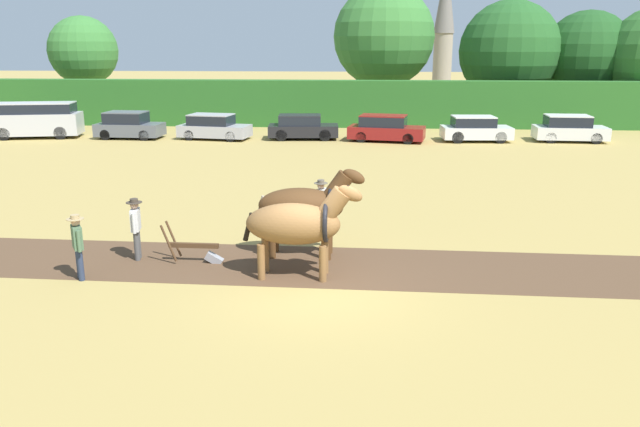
# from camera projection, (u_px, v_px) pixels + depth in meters

# --- Properties ---
(ground_plane) EXTENTS (240.00, 240.00, 0.00)m
(ground_plane) POSITION_uv_depth(u_px,v_px,m) (321.00, 287.00, 14.39)
(ground_plane) COLOR #A88E4C
(plowed_furrow_strip) EXTENTS (29.89, 3.64, 0.01)m
(plowed_furrow_strip) POSITION_uv_depth(u_px,v_px,m) (127.00, 260.00, 16.21)
(plowed_furrow_strip) COLOR brown
(plowed_furrow_strip) RESTS_ON ground
(hedgerow) EXTENTS (55.09, 1.50, 3.10)m
(hedgerow) POSITION_uv_depth(u_px,v_px,m) (351.00, 104.00, 42.23)
(hedgerow) COLOR #286023
(hedgerow) RESTS_ON ground
(tree_far_left) EXTENTS (5.20, 5.20, 7.57)m
(tree_far_left) POSITION_uv_depth(u_px,v_px,m) (83.00, 51.00, 47.67)
(tree_far_left) COLOR brown
(tree_far_left) RESTS_ON ground
(tree_left) EXTENTS (7.54, 7.54, 9.77)m
(tree_left) POSITION_uv_depth(u_px,v_px,m) (384.00, 37.00, 46.50)
(tree_left) COLOR #4C3823
(tree_left) RESTS_ON ground
(tree_center_left) EXTENTS (7.32, 7.32, 8.61)m
(tree_center_left) POSITION_uv_depth(u_px,v_px,m) (509.00, 51.00, 45.54)
(tree_center_left) COLOR #4C3823
(tree_center_left) RESTS_ON ground
(tree_center) EXTENTS (6.45, 6.45, 7.86)m
(tree_center) POSITION_uv_depth(u_px,v_px,m) (586.00, 56.00, 45.30)
(tree_center) COLOR brown
(tree_center) RESTS_ON ground
(church_spire) EXTENTS (2.27, 2.27, 14.72)m
(church_spire) POSITION_uv_depth(u_px,v_px,m) (444.00, 23.00, 67.95)
(church_spire) COLOR gray
(church_spire) RESTS_ON ground
(draft_horse_lead_left) EXTENTS (2.91, 1.08, 2.36)m
(draft_horse_lead_left) POSITION_uv_depth(u_px,v_px,m) (298.00, 224.00, 14.72)
(draft_horse_lead_left) COLOR brown
(draft_horse_lead_left) RESTS_ON ground
(draft_horse_lead_right) EXTENTS (2.92, 1.04, 2.44)m
(draft_horse_lead_right) POSITION_uv_depth(u_px,v_px,m) (305.00, 206.00, 16.19)
(draft_horse_lead_right) COLOR #513319
(draft_horse_lead_right) RESTS_ON ground
(plow) EXTENTS (1.55, 0.47, 1.13)m
(plow) POSITION_uv_depth(u_px,v_px,m) (199.00, 250.00, 15.96)
(plow) COLOR #4C331E
(plow) RESTS_ON ground
(farmer_at_plow) EXTENTS (0.41, 0.63, 1.62)m
(farmer_at_plow) POSITION_uv_depth(u_px,v_px,m) (136.00, 225.00, 16.03)
(farmer_at_plow) COLOR #4C4C4C
(farmer_at_plow) RESTS_ON ground
(farmer_beside_team) EXTENTS (0.41, 0.56, 1.62)m
(farmer_beside_team) POSITION_uv_depth(u_px,v_px,m) (321.00, 203.00, 18.29)
(farmer_beside_team) COLOR #4C4C4C
(farmer_beside_team) RESTS_ON ground
(farmer_onlooker_left) EXTENTS (0.41, 0.55, 1.59)m
(farmer_onlooker_left) POSITION_uv_depth(u_px,v_px,m) (78.00, 243.00, 14.65)
(farmer_onlooker_left) COLOR #28334C
(farmer_onlooker_left) RESTS_ON ground
(parked_van) EXTENTS (5.44, 3.03, 2.09)m
(parked_van) POSITION_uv_depth(u_px,v_px,m) (35.00, 120.00, 37.25)
(parked_van) COLOR #BCBCC1
(parked_van) RESTS_ON ground
(parked_car_left) EXTENTS (3.90, 1.99, 1.59)m
(parked_car_left) POSITION_uv_depth(u_px,v_px,m) (129.00, 126.00, 37.09)
(parked_car_left) COLOR #565B66
(parked_car_left) RESTS_ON ground
(parked_car_center_left) EXTENTS (4.34, 2.41, 1.47)m
(parked_car_center_left) POSITION_uv_depth(u_px,v_px,m) (214.00, 127.00, 36.77)
(parked_car_center_left) COLOR #A8A8B2
(parked_car_center_left) RESTS_ON ground
(parked_car_center) EXTENTS (4.21, 2.13, 1.43)m
(parked_car_center) POSITION_uv_depth(u_px,v_px,m) (302.00, 127.00, 36.81)
(parked_car_center) COLOR black
(parked_car_center) RESTS_ON ground
(parked_car_center_right) EXTENTS (4.57, 2.56, 1.51)m
(parked_car_center_right) POSITION_uv_depth(u_px,v_px,m) (386.00, 129.00, 35.96)
(parked_car_center_right) COLOR maroon
(parked_car_center_right) RESTS_ON ground
(parked_car_right) EXTENTS (4.01, 2.07, 1.45)m
(parked_car_right) POSITION_uv_depth(u_px,v_px,m) (475.00, 129.00, 35.96)
(parked_car_right) COLOR silver
(parked_car_right) RESTS_ON ground
(parked_car_far_right) EXTENTS (4.09, 2.04, 1.52)m
(parked_car_far_right) POSITION_uv_depth(u_px,v_px,m) (569.00, 129.00, 35.86)
(parked_car_far_right) COLOR silver
(parked_car_far_right) RESTS_ON ground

